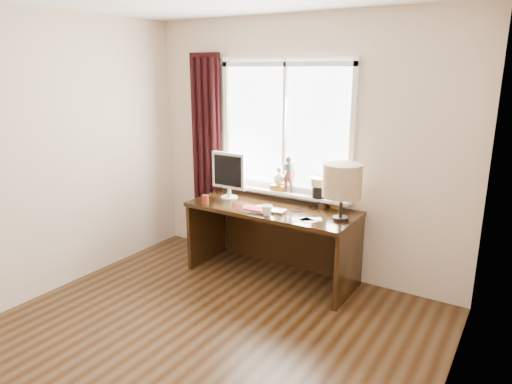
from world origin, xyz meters
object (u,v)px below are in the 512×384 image
Objects in this scene: mug at (267,210)px; monitor at (229,173)px; table_lamp at (342,181)px; desk at (277,227)px; red_cup at (205,200)px; laptop at (270,210)px.

monitor is at bearing 155.36° from mug.
table_lamp is at bearing 20.80° from mug.
monitor is 0.94× the size of table_lamp.
desk is (-0.09, 0.35, -0.30)m from mug.
desk is at bearing 104.95° from mug.
red_cup is at bearing -150.16° from desk.
monitor is 1.28m from table_lamp.
table_lamp reaches higher than red_cup.
table_lamp is (1.36, 0.25, 0.32)m from red_cup.
mug reaches higher than red_cup.
red_cup is at bearing -169.59° from table_lamp.
mug reaches higher than laptop.
table_lamp is at bearing 10.41° from red_cup.
table_lamp is at bearing -2.47° from monitor.
desk is 0.76m from monitor.
table_lamp reaches higher than desk.
table_lamp reaches higher than mug.
red_cup is 1.42m from table_lamp.
laptop is at bearing 110.09° from mug.
table_lamp is at bearing 3.57° from laptop.
red_cup reaches higher than laptop.
laptop is at bearing -15.83° from monitor.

